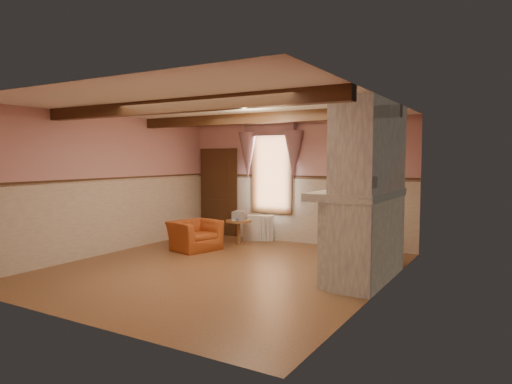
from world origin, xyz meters
The scene contains 26 objects.
floor centered at (0.00, 0.00, 0.00)m, with size 5.50×6.00×0.01m, color brown.
ceiling centered at (0.00, 0.00, 2.80)m, with size 5.50×6.00×0.01m, color silver.
wall_back centered at (0.00, 3.00, 1.40)m, with size 5.50×0.02×2.80m, color tan.
wall_front centered at (0.00, -3.00, 1.40)m, with size 5.50×0.02×2.80m, color tan.
wall_left centered at (-2.75, 0.00, 1.40)m, with size 0.02×6.00×2.80m, color tan.
wall_right centered at (2.75, 0.00, 1.40)m, with size 0.02×6.00×2.80m, color tan.
wainscot centered at (0.00, 0.00, 0.75)m, with size 5.50×6.00×1.50m, color beige, non-canonical shape.
chair_rail centered at (0.00, 0.00, 1.50)m, with size 5.50×6.00×0.08m, color black, non-canonical shape.
firebox centered at (2.00, 0.60, 0.45)m, with size 0.20×0.95×0.90m, color black.
armchair centered at (-1.43, 1.10, 0.31)m, with size 0.95×0.83×0.62m, color #994219.
side_table centered at (-0.95, 2.06, 0.28)m, with size 0.58×0.58×0.55m, color brown.
book_stack centered at (-0.94, 2.09, 0.65)m, with size 0.26×0.32×0.20m, color #B7AD8C.
radiator centered at (-0.81, 2.70, 0.30)m, with size 0.70×0.18×0.60m, color silver.
bowl centered at (2.24, 0.83, 1.46)m, with size 0.35×0.35×0.09m, color brown.
mantel_clock centered at (2.24, 1.32, 1.52)m, with size 0.14×0.24×0.20m, color black.
oil_lamp centered at (2.24, 0.94, 1.56)m, with size 0.11×0.11×0.28m, color gold.
candle_red centered at (2.24, -0.19, 1.50)m, with size 0.06×0.06×0.16m, color #A22B13.
jar_yellow centered at (2.24, -0.04, 1.48)m, with size 0.06×0.06×0.12m, color gold.
fireplace centered at (2.42, 0.60, 1.40)m, with size 0.85×2.00×2.80m, color gray.
mantel centered at (2.24, 0.60, 1.36)m, with size 1.05×2.05×0.12m, color gray.
overmantel_mirror centered at (2.06, 0.60, 1.97)m, with size 0.06×1.44×1.04m, color silver.
door centered at (-2.10, 2.94, 1.05)m, with size 1.10×0.10×2.10m, color black.
window centered at (-0.60, 2.97, 1.65)m, with size 1.06×0.08×2.02m, color white.
window_drapes centered at (-0.60, 2.88, 2.25)m, with size 1.30×0.14×1.40m, color gray.
ceiling_beam_front centered at (0.00, -1.20, 2.70)m, with size 5.50×0.18×0.20m, color black.
ceiling_beam_back centered at (0.00, 1.20, 2.70)m, with size 5.50×0.18×0.20m, color black.
Camera 1 is at (4.49, -6.46, 1.93)m, focal length 32.00 mm.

